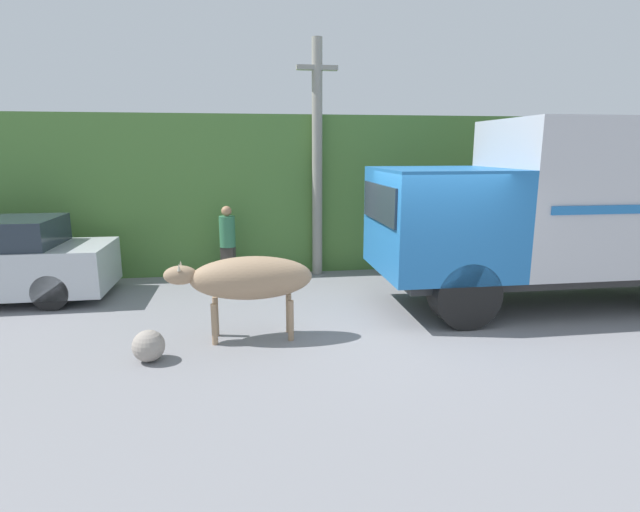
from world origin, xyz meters
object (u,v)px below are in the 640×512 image
at_px(pedestrian_on_hill, 228,240).
at_px(roadside_rock, 149,346).
at_px(brown_cow, 248,279).
at_px(cargo_truck, 586,206).
at_px(utility_pole, 317,156).

height_order(pedestrian_on_hill, roadside_rock, pedestrian_on_hill).
height_order(brown_cow, pedestrian_on_hill, pedestrian_on_hill).
distance_m(cargo_truck, roadside_rock, 7.89).
bearing_deg(brown_cow, roadside_rock, -145.49).
distance_m(cargo_truck, pedestrian_on_hill, 7.15).
bearing_deg(roadside_rock, utility_pole, 56.60).
bearing_deg(utility_pole, cargo_truck, -33.26).
bearing_deg(pedestrian_on_hill, cargo_truck, 179.04).
relative_size(utility_pole, roadside_rock, 11.76).
relative_size(cargo_truck, pedestrian_on_hill, 4.39).
distance_m(pedestrian_on_hill, utility_pole, 2.74).
xyz_separation_m(cargo_truck, brown_cow, (-6.16, -0.91, -0.91)).
height_order(utility_pole, roadside_rock, utility_pole).
relative_size(cargo_truck, utility_pole, 1.40).
height_order(cargo_truck, pedestrian_on_hill, cargo_truck).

